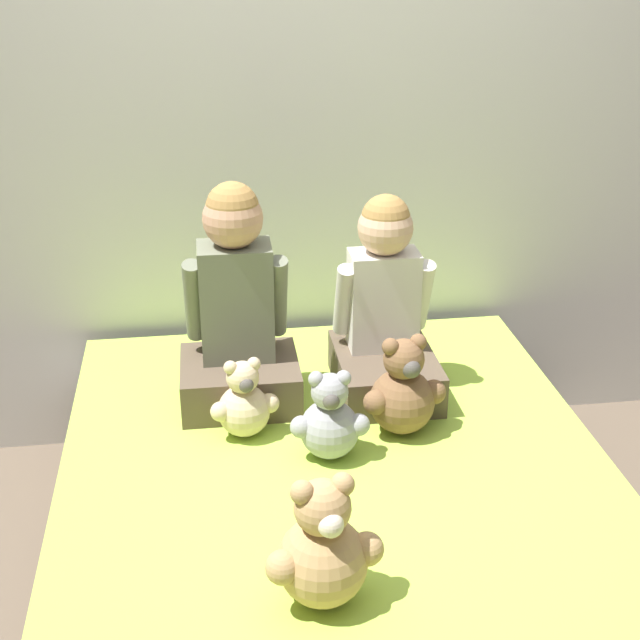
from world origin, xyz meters
The scene contains 9 objects.
ground_plane centered at (0.00, 0.00, 0.00)m, with size 14.00×14.00×0.00m, color brown.
wall_behind_bed centered at (0.00, 1.02, 1.25)m, with size 8.00×0.06×2.50m.
bed centered at (0.00, 0.00, 0.22)m, with size 1.51×1.89×0.44m.
child_on_left centered at (-0.24, 0.47, 0.73)m, with size 0.36×0.30×0.68m.
child_on_right centered at (0.21, 0.47, 0.69)m, with size 0.30×0.39×0.62m.
teddy_bear_held_by_left_child centered at (-0.24, 0.25, 0.55)m, with size 0.20×0.15×0.24m.
teddy_bear_held_by_right_child centered at (0.21, 0.20, 0.57)m, with size 0.25×0.19×0.30m.
teddy_bear_between_children centered at (-0.01, 0.10, 0.55)m, with size 0.22×0.16×0.26m.
teddy_bear_at_foot_of_bed centered at (-0.11, -0.45, 0.58)m, with size 0.26×0.20×0.31m.
Camera 1 is at (-0.33, -1.96, 1.82)m, focal length 50.00 mm.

